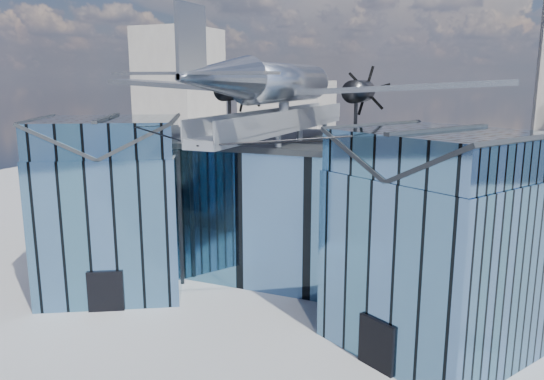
% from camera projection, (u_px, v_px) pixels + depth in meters
% --- Properties ---
extents(ground_plane, '(120.00, 120.00, 0.00)m').
position_uv_depth(ground_plane, '(260.00, 306.00, 33.96)').
color(ground_plane, gray).
extents(museum, '(32.88, 24.50, 17.60)m').
position_uv_depth(museum, '(293.00, 203.00, 38.05)').
color(museum, teal).
rests_on(museum, ground).
extents(bg_towers, '(77.00, 24.50, 26.00)m').
position_uv_depth(bg_towers, '(414.00, 109.00, 76.71)').
color(bg_towers, gray).
rests_on(bg_towers, ground).
extents(tree_plaza_w, '(4.37, 4.37, 5.83)m').
position_uv_depth(tree_plaza_w, '(87.00, 217.00, 40.28)').
color(tree_plaza_w, '#322114').
rests_on(tree_plaza_w, ground).
extents(tree_side_w, '(4.39, 4.39, 5.85)m').
position_uv_depth(tree_side_w, '(67.00, 193.00, 48.55)').
color(tree_side_w, '#322114').
rests_on(tree_side_w, ground).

